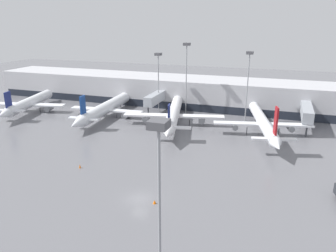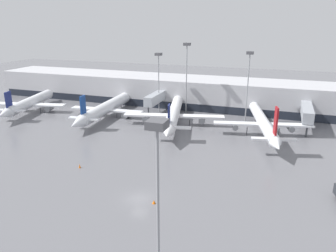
{
  "view_description": "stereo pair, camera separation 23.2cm",
  "coord_description": "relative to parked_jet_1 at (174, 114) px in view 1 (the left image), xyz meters",
  "views": [
    {
      "loc": [
        19.35,
        -41.79,
        26.88
      ],
      "look_at": [
        -5.17,
        28.44,
        3.0
      ],
      "focal_mm": 35.0,
      "sensor_mm": 36.0,
      "label": 1
    },
    {
      "loc": [
        19.57,
        -41.72,
        26.88
      ],
      "look_at": [
        -5.17,
        28.44,
        3.0
      ],
      "focal_mm": 35.0,
      "sensor_mm": 36.0,
      "label": 2
    }
  ],
  "objects": [
    {
      "name": "parked_jet_4",
      "position": [
        -21.28,
        1.22,
        -0.48
      ],
      "size": [
        22.3,
        38.54,
        8.98
      ],
      "rotation": [
        0.0,
        0.0,
        1.63
      ],
      "color": "silver",
      "rests_on": "ground_plane"
    },
    {
      "name": "parked_jet_1",
      "position": [
        0.0,
        0.0,
        0.0
      ],
      "size": [
        26.95,
        37.42,
        8.84
      ],
      "rotation": [
        0.0,
        0.0,
        1.81
      ],
      "color": "white",
      "rests_on": "ground_plane"
    },
    {
      "name": "parked_jet_3",
      "position": [
        23.34,
        -0.85,
        0.23
      ],
      "size": [
        23.83,
        36.1,
        10.4
      ],
      "rotation": [
        0.0,
        0.0,
        1.81
      ],
      "color": "silver",
      "rests_on": "ground_plane"
    },
    {
      "name": "traffic_cone_1",
      "position": [
        -8.29,
        -32.17,
        -2.68
      ],
      "size": [
        0.39,
        0.39,
        0.76
      ],
      "color": "orange",
      "rests_on": "ground_plane"
    },
    {
      "name": "apron_light_mast_3",
      "position": [
        16.37,
        -54.1,
        11.37
      ],
      "size": [
        1.8,
        1.8,
        18.29
      ],
      "color": "gray",
      "rests_on": "ground_plane"
    },
    {
      "name": "apron_light_mast_1",
      "position": [
        17.92,
        10.11,
        12.04
      ],
      "size": [
        1.8,
        1.8,
        19.27
      ],
      "color": "gray",
      "rests_on": "ground_plane"
    },
    {
      "name": "traffic_cone_0",
      "position": [
        9.95,
        -39.45,
        -2.76
      ],
      "size": [
        0.51,
        0.51,
        0.6
      ],
      "color": "orange",
      "rests_on": "ground_plane"
    },
    {
      "name": "apron_light_mast_0",
      "position": [
        0.0,
        11.67,
        13.22
      ],
      "size": [
        1.8,
        1.8,
        21.01
      ],
      "color": "gray",
      "rests_on": "ground_plane"
    },
    {
      "name": "apron_light_mast_2",
      "position": [
        -8.67,
        11.4,
        11.15
      ],
      "size": [
        1.8,
        1.8,
        17.96
      ],
      "color": "gray",
      "rests_on": "ground_plane"
    },
    {
      "name": "parked_jet_2",
      "position": [
        -46.48,
        -1.94,
        -0.32
      ],
      "size": [
        22.41,
        32.17,
        8.44
      ],
      "rotation": [
        0.0,
        0.0,
        1.8
      ],
      "color": "silver",
      "rests_on": "ground_plane"
    },
    {
      "name": "ground_plane",
      "position": [
        7.23,
        -38.95,
        -3.06
      ],
      "size": [
        320.0,
        320.0,
        0.0
      ],
      "primitive_type": "plane",
      "color": "slate"
    },
    {
      "name": "terminal_building",
      "position": [
        7.28,
        22.92,
        1.43
      ],
      "size": [
        160.0,
        30.21,
        9.0
      ],
      "color": "#B2B2B7",
      "rests_on": "ground_plane"
    }
  ]
}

